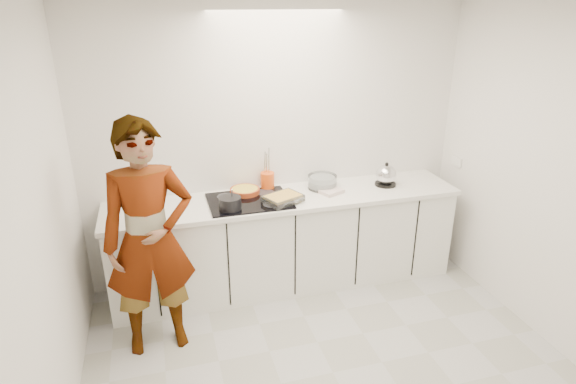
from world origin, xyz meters
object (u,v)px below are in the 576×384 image
object	(u,v)px
mixing_bowl	(322,182)
tart_dish	(245,190)
hob	(249,201)
cook	(149,240)
baking_dish	(283,198)
kettle	(386,176)
saucepan	(230,203)
utensil_crock	(267,181)

from	to	relation	value
mixing_bowl	tart_dish	bearing A→B (deg)	176.62
hob	cook	distance (m)	1.02
baking_dish	kettle	world-z (taller)	kettle
kettle	baking_dish	bearing A→B (deg)	-171.64
saucepan	kettle	world-z (taller)	kettle
mixing_bowl	kettle	world-z (taller)	kettle
baking_dish	utensil_crock	world-z (taller)	utensil_crock
baking_dish	cook	bearing A→B (deg)	-159.35
tart_dish	hob	bearing A→B (deg)	-89.18
saucepan	cook	distance (m)	0.79
saucepan	cook	xyz separation A→B (m)	(-0.67, -0.41, -0.05)
hob	kettle	size ratio (longest dim) A/B	2.73
mixing_bowl	cook	world-z (taller)	cook
baking_dish	cook	world-z (taller)	cook
hob	baking_dish	bearing A→B (deg)	-22.61
baking_dish	mixing_bowl	world-z (taller)	mixing_bowl
hob	saucepan	distance (m)	0.25
saucepan	utensil_crock	bearing A→B (deg)	43.40
baking_dish	kettle	distance (m)	1.08
saucepan	utensil_crock	distance (m)	0.58
hob	baking_dish	xyz separation A→B (m)	(0.28, -0.12, 0.04)
utensil_crock	cook	xyz separation A→B (m)	(-1.10, -0.81, -0.07)
baking_dish	cook	xyz separation A→B (m)	(-1.15, -0.43, -0.03)
saucepan	cook	world-z (taller)	cook
kettle	utensil_crock	bearing A→B (deg)	169.06
mixing_bowl	utensil_crock	distance (m)	0.52
utensil_crock	mixing_bowl	bearing A→B (deg)	-13.83
hob	kettle	world-z (taller)	kettle
saucepan	hob	bearing A→B (deg)	36.80
tart_dish	kettle	bearing A→B (deg)	-5.73
baking_dish	kettle	size ratio (longest dim) A/B	1.45
utensil_crock	baking_dish	bearing A→B (deg)	-82.41
saucepan	kettle	size ratio (longest dim) A/B	0.88
cook	kettle	bearing A→B (deg)	10.30
tart_dish	kettle	xyz separation A→B (m)	(1.35, -0.14, 0.06)
saucepan	tart_dish	bearing A→B (deg)	59.36
saucepan	cook	bearing A→B (deg)	-148.94
hob	cook	world-z (taller)	cook
utensil_crock	saucepan	bearing A→B (deg)	-136.60
hob	tart_dish	world-z (taller)	tart_dish
utensil_crock	tart_dish	bearing A→B (deg)	-160.96
kettle	tart_dish	bearing A→B (deg)	174.27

